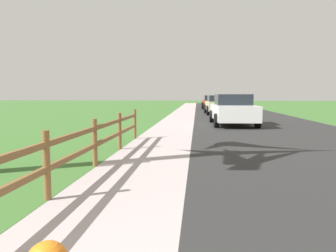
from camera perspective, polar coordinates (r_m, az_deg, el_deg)
ground_plane at (r=24.72m, az=4.74°, el=1.91°), size 120.00×120.00×0.00m
road_asphalt at (r=26.92m, az=12.24°, el=2.11°), size 7.00×66.00×0.01m
curb_concrete at (r=26.90m, az=-1.64°, el=2.23°), size 6.00×66.00×0.01m
grass_verge at (r=27.12m, az=-4.79°, el=2.24°), size 5.00×66.00×0.00m
rail_fence at (r=6.13m, az=-16.02°, el=-3.63°), size 0.11×11.40×1.04m
parked_suv_white at (r=17.08m, az=11.31°, el=2.83°), size 2.27×4.82×1.58m
parked_car_beige at (r=26.23m, az=8.90°, el=3.76°), size 2.26×4.59×1.50m
parked_car_red at (r=35.05m, az=7.77°, el=4.16°), size 2.23×4.66×1.48m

